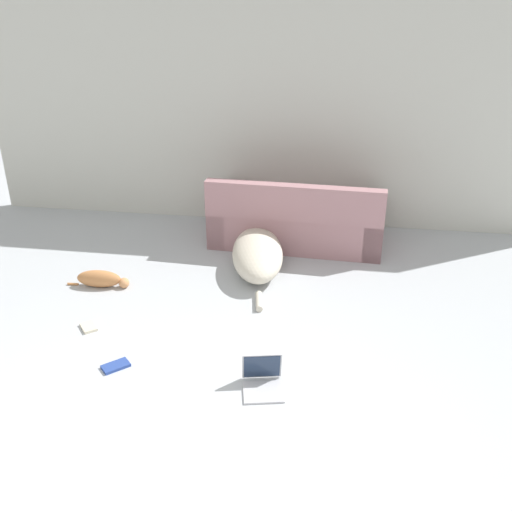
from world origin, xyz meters
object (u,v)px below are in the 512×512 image
at_px(dog, 257,251).
at_px(book_cream, 89,327).
at_px(cat, 101,279).
at_px(couch, 297,221).
at_px(book_blue, 116,366).
at_px(laptop_open, 262,377).

distance_m(dog, book_cream, 1.89).
bearing_deg(cat, book_cream, -79.45).
distance_m(couch, dog, 0.75).
relative_size(couch, dog, 1.15).
bearing_deg(book_blue, dog, 66.39).
relative_size(dog, cat, 2.69).
xyz_separation_m(cat, laptop_open, (1.76, -1.27, -0.00)).
bearing_deg(couch, cat, 39.47).
distance_m(laptop_open, book_cream, 1.68).
xyz_separation_m(laptop_open, book_cream, (-1.59, 0.54, -0.07)).
height_order(cat, laptop_open, laptop_open).
height_order(couch, dog, couch).
height_order(laptop_open, book_cream, laptop_open).
distance_m(book_blue, book_cream, 0.65).
bearing_deg(book_cream, book_blue, -48.62).
xyz_separation_m(couch, book_cream, (-1.61, -2.06, -0.25)).
bearing_deg(book_blue, laptop_open, -2.62).
relative_size(cat, book_cream, 3.11).
height_order(dog, laptop_open, dog).
relative_size(couch, cat, 3.09).
xyz_separation_m(couch, book_blue, (-1.18, -2.56, -0.25)).
xyz_separation_m(dog, laptop_open, (0.33, -1.95, -0.09)).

